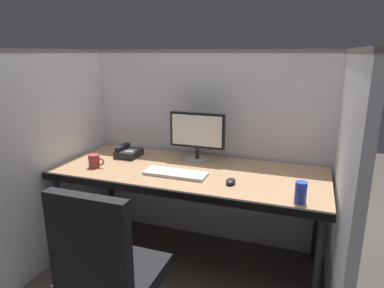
{
  "coord_description": "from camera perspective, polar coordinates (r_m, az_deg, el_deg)",
  "views": [
    {
      "loc": [
        0.78,
        -1.85,
        1.55
      ],
      "look_at": [
        0.0,
        0.35,
        0.92
      ],
      "focal_mm": 31.89,
      "sensor_mm": 36.0,
      "label": 1
    }
  ],
  "objects": [
    {
      "name": "ground_plane",
      "position": [
        2.54,
        -2.87,
        -22.54
      ],
      "size": [
        8.0,
        8.0,
        0.0
      ],
      "primitive_type": "plane",
      "color": "#423D38"
    },
    {
      "name": "cubicle_partition_rear",
      "position": [
        2.82,
        2.7,
        -0.58
      ],
      "size": [
        2.21,
        0.06,
        1.57
      ],
      "color": "silver",
      "rests_on": "ground"
    },
    {
      "name": "cubicle_partition_left",
      "position": [
        2.82,
        -20.5,
        -1.53
      ],
      "size": [
        0.06,
        1.41,
        1.57
      ],
      "color": "silver",
      "rests_on": "ground"
    },
    {
      "name": "cubicle_partition_right",
      "position": [
        2.2,
        23.95,
        -6.54
      ],
      "size": [
        0.06,
        1.41,
        1.57
      ],
      "color": "silver",
      "rests_on": "ground"
    },
    {
      "name": "desk",
      "position": [
        2.44,
        -0.5,
        -5.58
      ],
      "size": [
        1.9,
        0.8,
        0.74
      ],
      "color": "#997551",
      "rests_on": "ground"
    },
    {
      "name": "monitor_center",
      "position": [
        2.59,
        0.87,
        1.83
      ],
      "size": [
        0.43,
        0.17,
        0.37
      ],
      "color": "gray",
      "rests_on": "desk"
    },
    {
      "name": "keyboard_main",
      "position": [
        2.33,
        -2.76,
        -4.96
      ],
      "size": [
        0.43,
        0.15,
        0.02
      ],
      "primitive_type": "cube",
      "color": "silver",
      "rests_on": "desk"
    },
    {
      "name": "computer_mouse",
      "position": [
        2.19,
        6.5,
        -6.22
      ],
      "size": [
        0.06,
        0.1,
        0.04
      ],
      "color": "black",
      "rests_on": "desk"
    },
    {
      "name": "desk_phone",
      "position": [
        2.78,
        -10.65,
        -1.42
      ],
      "size": [
        0.17,
        0.19,
        0.09
      ],
      "color": "black",
      "rests_on": "desk"
    },
    {
      "name": "coffee_mug",
      "position": [
        2.58,
        -16.0,
        -2.73
      ],
      "size": [
        0.13,
        0.08,
        0.09
      ],
      "color": "#993333",
      "rests_on": "desk"
    },
    {
      "name": "soda_can",
      "position": [
        2.0,
        17.72,
        -7.75
      ],
      "size": [
        0.07,
        0.07,
        0.12
      ],
      "primitive_type": "cylinder",
      "color": "#263FB2",
      "rests_on": "desk"
    }
  ]
}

